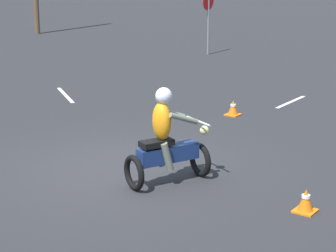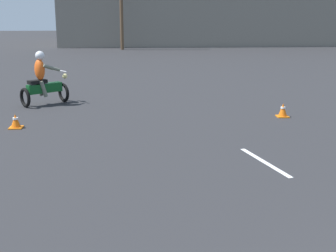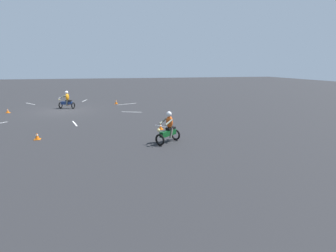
{
  "view_description": "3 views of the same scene",
  "coord_description": "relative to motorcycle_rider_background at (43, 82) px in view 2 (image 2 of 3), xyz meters",
  "views": [
    {
      "loc": [
        -8.68,
        -7.13,
        3.9
      ],
      "look_at": [
        -0.15,
        -1.13,
        1.0
      ],
      "focal_mm": 70.0,
      "sensor_mm": 36.0,
      "label": 1
    },
    {
      "loc": [
        -4.07,
        -2.64,
        2.94
      ],
      "look_at": [
        -3.57,
        5.35,
        0.9
      ],
      "focal_mm": 50.0,
      "sensor_mm": 36.0,
      "label": 2
    },
    {
      "loc": [
        -4.09,
        24.73,
        3.97
      ],
      "look_at": [
        -6.99,
        11.84,
        0.9
      ],
      "focal_mm": 28.0,
      "sensor_mm": 36.0,
      "label": 3
    }
  ],
  "objects": [
    {
      "name": "traffic_cone_near_right",
      "position": [
        -0.15,
        -2.9,
        -0.55
      ],
      "size": [
        0.32,
        0.32,
        0.36
      ],
      "color": "orange",
      "rests_on": "ground"
    },
    {
      "name": "traffic_cone_mid_left",
      "position": [
        6.89,
        -2.11,
        -0.54
      ],
      "size": [
        0.32,
        0.32,
        0.39
      ],
      "color": "orange",
      "rests_on": "ground"
    },
    {
      "name": "lane_stripe_n",
      "position": [
        5.37,
        -5.91,
        -0.72
      ],
      "size": [
        0.58,
        1.8,
        0.01
      ],
      "primitive_type": "cube",
      "rotation": [
        0.0,
        0.0,
        3.41
      ],
      "color": "silver",
      "rests_on": "ground"
    },
    {
      "name": "motorcycle_rider_background",
      "position": [
        0.0,
        0.0,
        0.0
      ],
      "size": [
        1.47,
        1.34,
        1.66
      ],
      "rotation": [
        0.0,
        0.0,
        5.38
      ],
      "color": "black",
      "rests_on": "ground"
    }
  ]
}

